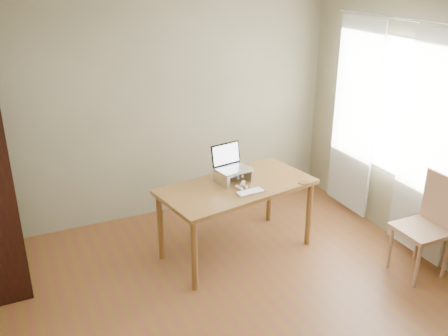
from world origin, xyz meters
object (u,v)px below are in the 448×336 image
cat (229,176)px  desk (237,193)px  chair (429,222)px  keyboard (250,192)px  laptop (231,162)px

cat → desk: bearing=-89.7°
desk → chair: 1.83m
desk → keyboard: keyboard is taller
keyboard → chair: size_ratio=0.29×
keyboard → chair: bearing=-34.3°
desk → chair: size_ratio=1.66×
chair → laptop: bearing=140.3°
keyboard → cat: cat is taller
keyboard → cat: (-0.07, 0.33, 0.05)m
laptop → cat: size_ratio=0.77×
laptop → cat: bearing=-150.3°
cat → keyboard: bearing=-95.0°
cat → chair: chair is taller
desk → cat: (-0.03, 0.11, 0.15)m
chair → keyboard: bearing=149.0°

